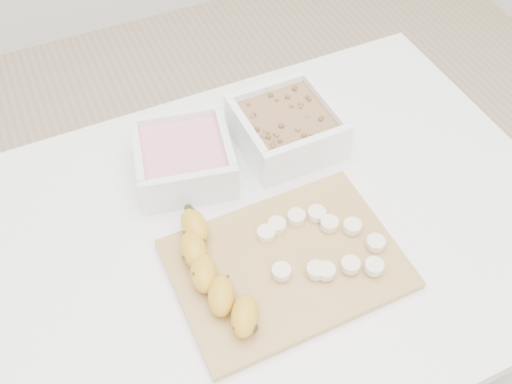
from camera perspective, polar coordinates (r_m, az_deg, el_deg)
name	(u,v)px	position (r m, az deg, el deg)	size (l,w,h in m)	color
table	(263,260)	(1.01, 0.72, -6.80)	(1.00, 0.70, 0.75)	white
bowl_yogurt	(184,158)	(0.98, -7.22, 3.43)	(0.19, 0.19, 0.07)	white
bowl_granola	(287,127)	(1.02, 3.07, 6.54)	(0.17, 0.17, 0.08)	white
cutting_board	(286,264)	(0.88, 3.05, -7.19)	(0.34, 0.24, 0.01)	tan
banana	(215,273)	(0.84, -4.12, -8.10)	(0.06, 0.23, 0.04)	gold
banana_slices	(321,243)	(0.89, 6.56, -5.11)	(0.18, 0.16, 0.02)	#F3E7BD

